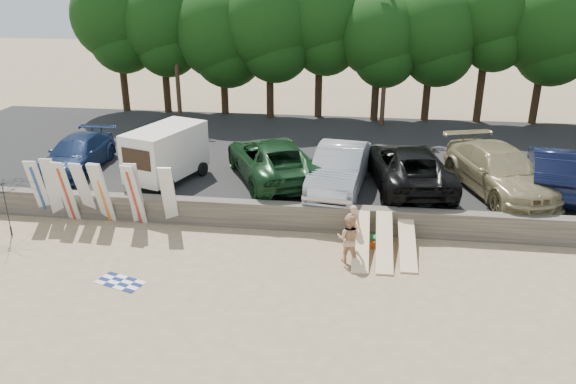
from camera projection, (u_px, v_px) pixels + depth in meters
name	position (u px, v px, depth m)	size (l,w,h in m)	color
ground	(328.00, 271.00, 18.12)	(120.00, 120.00, 0.00)	tan
seawall	(334.00, 218.00, 20.70)	(44.00, 0.50, 1.00)	#6B6356
parking_lot	(342.00, 159.00, 27.66)	(44.00, 14.50, 0.70)	#282828
treeline	(350.00, 25.00, 31.99)	(33.88, 6.23, 8.46)	#382616
utility_poles	(387.00, 41.00, 30.61)	(25.80, 0.26, 9.00)	#473321
box_trailer	(166.00, 152.00, 23.35)	(2.93, 4.02, 2.31)	silver
car_0	(77.00, 154.00, 24.87)	(2.06, 5.06, 1.47)	#16264D
car_1	(272.00, 159.00, 23.76)	(2.92, 6.33, 1.76)	#133619
car_2	(340.00, 168.00, 22.60)	(1.89, 5.41, 1.78)	#AFB0B5
car_3	(409.00, 166.00, 22.94)	(2.87, 6.22, 1.73)	black
car_4	(499.00, 171.00, 22.30)	(2.53, 6.23, 1.81)	#9A8C62
car_5	(555.00, 170.00, 22.46)	(1.89, 5.43, 1.79)	black
surfboard_upright_0	(39.00, 189.00, 21.39)	(0.50, 0.06, 2.60)	silver
surfboard_upright_1	(53.00, 189.00, 21.36)	(0.50, 0.06, 2.60)	silver
surfboard_upright_2	(66.00, 191.00, 21.15)	(0.50, 0.06, 2.60)	silver
surfboard_upright_3	(84.00, 191.00, 21.18)	(0.50, 0.06, 2.60)	silver
surfboard_upright_4	(102.00, 193.00, 21.01)	(0.50, 0.06, 2.60)	silver
surfboard_upright_5	(101.00, 193.00, 21.02)	(0.50, 0.06, 2.60)	silver
surfboard_upright_6	(135.00, 194.00, 20.89)	(0.50, 0.06, 2.60)	silver
surfboard_upright_7	(134.00, 195.00, 20.82)	(0.50, 0.06, 2.60)	silver
surfboard_upright_8	(169.00, 196.00, 20.71)	(0.50, 0.06, 2.60)	silver
surfboard_low_0	(361.00, 240.00, 19.04)	(0.56, 3.00, 0.07)	beige
surfboard_low_1	(384.00, 241.00, 18.95)	(0.56, 3.00, 0.07)	beige
surfboard_low_2	(407.00, 242.00, 19.11)	(0.56, 3.00, 0.07)	beige
beachgoer_a	(352.00, 226.00, 19.43)	(0.57, 0.38, 1.57)	tan
beachgoer_b	(349.00, 239.00, 18.40)	(0.81, 0.63, 1.67)	tan
cooler	(372.00, 240.00, 19.82)	(0.38, 0.30, 0.32)	#268D4D
gear_bag	(370.00, 244.00, 19.63)	(0.30, 0.25, 0.22)	#BF4716
beach_towel	(120.00, 282.00, 17.44)	(1.50, 1.50, 0.00)	white
beach_umbrella	(5.00, 208.00, 20.11)	(2.37, 2.42, 2.18)	black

